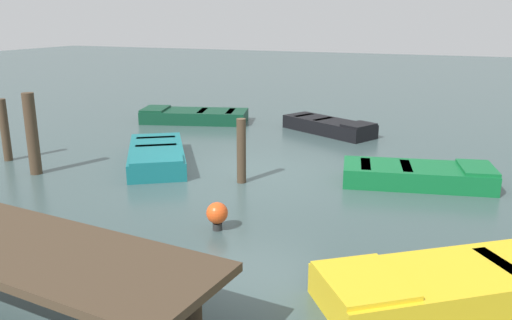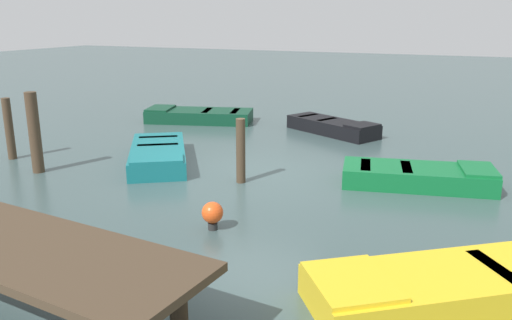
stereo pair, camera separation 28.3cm
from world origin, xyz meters
TOP-DOWN VIEW (x-y plane):
  - ground_plane at (0.00, 0.00)m, footprint 80.00×80.00m
  - dock_segment at (0.31, 6.26)m, footprint 5.10×1.96m
  - rowboat_dark_green at (4.22, -4.79)m, footprint 3.68×2.24m
  - rowboat_green at (-3.40, -0.68)m, footprint 3.22×1.83m
  - rowboat_black at (-0.37, -4.86)m, footprint 3.10×2.26m
  - rowboat_teal at (2.55, 0.06)m, footprint 2.78×3.33m
  - rowboat_yellow at (-4.57, 3.74)m, footprint 4.07×3.49m
  - mooring_piling_far_right at (6.10, 1.18)m, footprint 0.20×0.20m
  - mooring_piling_center at (4.61, 1.78)m, footprint 0.26×0.26m
  - mooring_piling_far_left at (0.09, 0.60)m, footprint 0.19×0.19m
  - marker_buoy at (-0.59, 3.10)m, footprint 0.36×0.36m

SIDE VIEW (x-z plane):
  - ground_plane at x=0.00m, z-range 0.00..0.00m
  - rowboat_yellow at x=-4.57m, z-range -0.01..0.45m
  - rowboat_dark_green at x=4.22m, z-range -0.01..0.45m
  - rowboat_teal at x=2.55m, z-range -0.01..0.45m
  - rowboat_green at x=-3.40m, z-range -0.01..0.45m
  - rowboat_black at x=-0.37m, z-range -0.01..0.45m
  - marker_buoy at x=-0.59m, z-range 0.05..0.53m
  - mooring_piling_far_left at x=0.09m, z-range 0.00..1.38m
  - mooring_piling_far_right at x=6.10m, z-range 0.00..1.52m
  - dock_segment at x=0.31m, z-range 0.35..1.30m
  - mooring_piling_center at x=4.61m, z-range 0.00..1.83m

